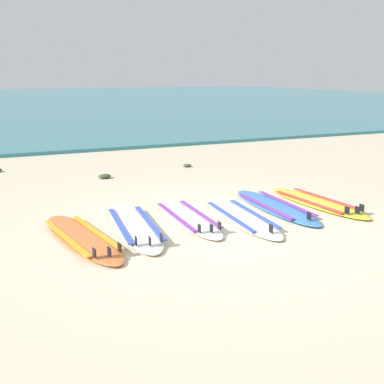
% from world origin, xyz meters
% --- Properties ---
extents(ground_plane, '(80.00, 80.00, 0.00)m').
position_xyz_m(ground_plane, '(0.00, 0.00, 0.00)').
color(ground_plane, beige).
extents(sea, '(80.00, 60.00, 0.10)m').
position_xyz_m(sea, '(0.00, 37.40, 0.05)').
color(sea, teal).
rests_on(sea, ground).
extents(surfboard_0, '(0.95, 2.36, 0.18)m').
position_xyz_m(surfboard_0, '(-1.90, 0.30, 0.04)').
color(surfboard_0, orange).
rests_on(surfboard_0, ground).
extents(surfboard_1, '(0.81, 2.38, 0.18)m').
position_xyz_m(surfboard_1, '(-1.12, 0.47, 0.04)').
color(surfboard_1, silver).
rests_on(surfboard_1, ground).
extents(surfboard_2, '(0.60, 2.19, 0.18)m').
position_xyz_m(surfboard_2, '(-0.27, 0.55, 0.04)').
color(surfboard_2, white).
rests_on(surfboard_2, ground).
extents(surfboard_3, '(0.70, 2.27, 0.18)m').
position_xyz_m(surfboard_3, '(0.48, 0.24, 0.04)').
color(surfboard_3, white).
rests_on(surfboard_3, ground).
extents(surfboard_4, '(0.63, 2.32, 0.18)m').
position_xyz_m(surfboard_4, '(1.27, 0.52, 0.04)').
color(surfboard_4, '#3875CC').
rests_on(surfboard_4, ground).
extents(surfboard_5, '(0.73, 2.29, 0.18)m').
position_xyz_m(surfboard_5, '(2.06, 0.46, 0.04)').
color(surfboard_5, yellow).
rests_on(surfboard_5, ground).
extents(seaweed_clump_mid_sand, '(0.20, 0.16, 0.07)m').
position_xyz_m(seaweed_clump_mid_sand, '(1.36, 4.34, 0.04)').
color(seaweed_clump_mid_sand, '#384723').
rests_on(seaweed_clump_mid_sand, ground).
extents(seaweed_clump_by_the_boards, '(0.26, 0.21, 0.09)m').
position_xyz_m(seaweed_clump_by_the_boards, '(-0.72, 3.90, 0.05)').
color(seaweed_clump_by_the_boards, '#384723').
rests_on(seaweed_clump_by_the_boards, ground).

